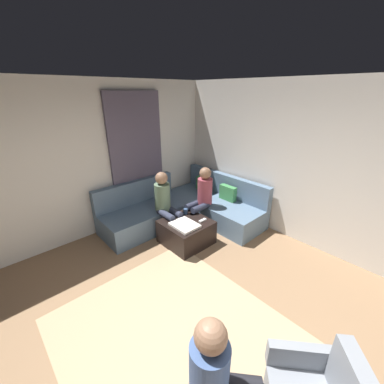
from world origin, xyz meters
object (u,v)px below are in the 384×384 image
Objects in this scene: person_on_armchair at (222,379)px; person_on_couch_back at (201,196)px; ottoman at (186,232)px; sectional_couch at (186,208)px; coffee_mug at (185,211)px; person_on_couch_side at (166,202)px; game_remote at (203,220)px.

person_on_couch_back is at bearing -173.06° from person_on_armchair.
person_on_couch_back reaches higher than ottoman.
sectional_couch is 26.84× the size of coffee_mug.
person_on_couch_side reaches higher than ottoman.
coffee_mug is at bearing -174.29° from game_remote.
ottoman is at bearing 101.30° from person_on_couch_side.
person_on_couch_side is (-0.23, -0.66, 0.00)m from person_on_couch_back.
sectional_couch reaches higher than game_remote.
person_on_couch_side reaches higher than coffee_mug.
person_on_couch_back is at bearing 138.14° from game_remote.
person_on_couch_side is at bearing 70.62° from person_on_couch_back.
person_on_couch_side is at bearing -160.31° from person_on_armchair.
person_on_couch_side reaches higher than game_remote.
person_on_armchair is (2.32, -1.69, 0.17)m from coffee_mug.
ottoman is 8.00× the size of coffee_mug.
person_on_couch_back is 1.00× the size of person_on_couch_side.
person_on_armchair is (2.10, -1.51, 0.43)m from ottoman.
ottoman is 5.07× the size of game_remote.
coffee_mug is 2.88m from person_on_armchair.
game_remote is at bearing -20.95° from sectional_couch.
coffee_mug is at bearing -42.17° from sectional_couch.
person_on_armchair is at bearing -35.72° from ottoman.
sectional_couch is 0.53m from coffee_mug.
sectional_couch is at bearing 137.83° from coffee_mug.
sectional_couch is at bearing 8.26° from person_on_couch_back.
person_on_couch_back is 0.70m from person_on_couch_side.
sectional_couch is at bearing 138.88° from ottoman.
game_remote is at bearing 50.71° from ottoman.
person_on_couch_side is at bearing -168.70° from ottoman.
sectional_couch is 3.39m from person_on_armchair.
game_remote is 0.12× the size of person_on_couch_side.
person_on_armchair is at bearing -36.08° from coffee_mug.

